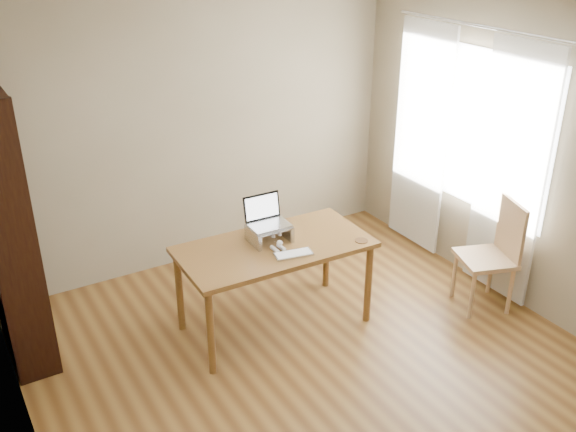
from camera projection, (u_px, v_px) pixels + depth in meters
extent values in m
cube|color=#563516|center=(332.00, 380.00, 4.74)|extent=(4.00, 4.50, 0.02)
cube|color=white|center=(346.00, 12.00, 3.62)|extent=(4.00, 4.50, 0.02)
cube|color=#7B6E52|center=(198.00, 130.00, 5.93)|extent=(4.00, 0.02, 2.60)
cube|color=#7B6E52|center=(13.00, 310.00, 3.25)|extent=(0.02, 4.50, 2.60)
cube|color=#7B6E52|center=(545.00, 165.00, 5.11)|extent=(0.02, 4.50, 2.60)
cube|color=white|center=(470.00, 127.00, 5.68)|extent=(0.01, 1.80, 1.40)
cube|color=black|center=(16.00, 253.00, 4.30)|extent=(0.30, 0.04, 2.10)
cube|color=black|center=(30.00, 344.00, 5.07)|extent=(0.30, 0.84, 0.02)
cube|color=black|center=(30.00, 325.00, 5.01)|extent=(0.20, 0.78, 0.28)
cube|color=black|center=(22.00, 308.00, 4.93)|extent=(0.30, 0.84, 0.03)
cube|color=black|center=(22.00, 288.00, 4.87)|extent=(0.20, 0.78, 0.28)
cube|color=black|center=(14.00, 270.00, 4.78)|extent=(0.30, 0.84, 0.02)
cube|color=black|center=(14.00, 249.00, 4.72)|extent=(0.20, 0.78, 0.28)
cube|color=black|center=(5.00, 229.00, 4.64)|extent=(0.30, 0.84, 0.02)
cube|color=black|center=(5.00, 207.00, 4.58)|extent=(0.20, 0.78, 0.28)
cube|color=white|center=(510.00, 174.00, 5.33)|extent=(0.03, 0.70, 2.20)
cube|color=white|center=(421.00, 138.00, 6.18)|extent=(0.03, 0.70, 2.20)
cylinder|color=#BBBEC0|center=(478.00, 25.00, 5.27)|extent=(0.03, 1.90, 0.03)
cube|color=brown|center=(274.00, 247.00, 5.06)|extent=(1.55, 0.81, 0.04)
cylinder|color=brown|center=(179.00, 293.00, 5.14)|extent=(0.06, 0.06, 0.71)
cylinder|color=brown|center=(324.00, 250.00, 5.80)|extent=(0.06, 0.06, 0.71)
cylinder|color=brown|center=(213.00, 334.00, 4.65)|extent=(0.06, 0.06, 0.71)
cylinder|color=brown|center=(368.00, 282.00, 5.30)|extent=(0.06, 0.06, 0.71)
cube|color=#BBBEC0|center=(253.00, 238.00, 5.02)|extent=(0.03, 0.25, 0.12)
cube|color=#BBBEC0|center=(285.00, 230.00, 5.15)|extent=(0.03, 0.25, 0.12)
cube|color=#BBBEC0|center=(269.00, 227.00, 5.06)|extent=(0.32, 0.25, 0.01)
cube|color=#BBBEC0|center=(269.00, 225.00, 5.05)|extent=(0.32, 0.23, 0.02)
cube|color=black|center=(261.00, 207.00, 5.10)|extent=(0.31, 0.06, 0.21)
cube|color=white|center=(262.00, 207.00, 5.10)|extent=(0.28, 0.04, 0.18)
cube|color=#BBBEC0|center=(293.00, 254.00, 4.90)|extent=(0.31, 0.18, 0.02)
cube|color=white|center=(293.00, 253.00, 4.89)|extent=(0.29, 0.16, 0.00)
cylinder|color=brown|center=(361.00, 241.00, 5.11)|extent=(0.11, 0.11, 0.01)
ellipsoid|color=#4F483E|center=(265.00, 232.00, 5.10)|extent=(0.18, 0.40, 0.14)
ellipsoid|color=#4F483E|center=(258.00, 228.00, 5.18)|extent=(0.16, 0.17, 0.13)
ellipsoid|color=#4F483E|center=(277.00, 240.00, 4.94)|extent=(0.11, 0.10, 0.10)
ellipsoid|color=silver|center=(274.00, 242.00, 4.99)|extent=(0.10, 0.10, 0.08)
sphere|color=silver|center=(279.00, 243.00, 4.92)|extent=(0.05, 0.05, 0.05)
cone|color=#4F483E|center=(273.00, 235.00, 4.91)|extent=(0.03, 0.04, 0.04)
cone|color=#4F483E|center=(279.00, 233.00, 4.94)|extent=(0.03, 0.04, 0.04)
cylinder|color=silver|center=(274.00, 249.00, 4.95)|extent=(0.03, 0.10, 0.03)
cylinder|color=silver|center=(281.00, 248.00, 4.98)|extent=(0.03, 0.10, 0.03)
cylinder|color=#4F483E|center=(267.00, 229.00, 5.26)|extent=(0.14, 0.22, 0.03)
cube|color=tan|center=(485.00, 259.00, 5.44)|extent=(0.55, 0.55, 0.04)
cylinder|color=tan|center=(482.00, 297.00, 5.32)|extent=(0.04, 0.04, 0.46)
cylinder|color=tan|center=(512.00, 286.00, 5.49)|extent=(0.04, 0.04, 0.46)
cylinder|color=tan|center=(453.00, 279.00, 5.59)|extent=(0.04, 0.04, 0.46)
cylinder|color=tan|center=(481.00, 268.00, 5.75)|extent=(0.04, 0.04, 0.46)
cube|color=tan|center=(506.00, 227.00, 5.42)|extent=(0.17, 0.40, 0.51)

